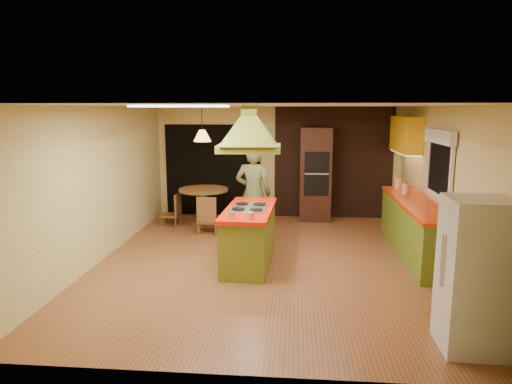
# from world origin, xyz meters

# --- Properties ---
(ground) EXTENTS (6.50, 6.50, 0.00)m
(ground) POSITION_xyz_m (0.00, 0.00, 0.00)
(ground) COLOR brown
(ground) RESTS_ON ground
(room_walls) EXTENTS (5.50, 6.50, 6.50)m
(room_walls) POSITION_xyz_m (0.00, 0.00, 1.25)
(room_walls) COLOR beige
(room_walls) RESTS_ON ground
(ceiling_plane) EXTENTS (6.50, 6.50, 0.00)m
(ceiling_plane) POSITION_xyz_m (0.00, 0.00, 2.50)
(ceiling_plane) COLOR silver
(ceiling_plane) RESTS_ON room_walls
(brick_panel) EXTENTS (2.64, 0.03, 2.50)m
(brick_panel) POSITION_xyz_m (1.25, 3.23, 1.25)
(brick_panel) COLOR #381E14
(brick_panel) RESTS_ON ground
(nook_opening) EXTENTS (2.20, 0.03, 2.10)m
(nook_opening) POSITION_xyz_m (-1.50, 3.23, 1.05)
(nook_opening) COLOR black
(nook_opening) RESTS_ON ground
(right_counter) EXTENTS (0.62, 3.05, 0.92)m
(right_counter) POSITION_xyz_m (2.45, 0.60, 0.46)
(right_counter) COLOR olive
(right_counter) RESTS_ON ground
(upper_cabinets) EXTENTS (0.34, 1.40, 0.70)m
(upper_cabinets) POSITION_xyz_m (2.57, 2.20, 1.95)
(upper_cabinets) COLOR yellow
(upper_cabinets) RESTS_ON room_walls
(window_right) EXTENTS (0.12, 1.35, 1.06)m
(window_right) POSITION_xyz_m (2.70, 0.40, 1.77)
(window_right) COLOR black
(window_right) RESTS_ON room_walls
(fluor_panel) EXTENTS (1.20, 0.60, 0.03)m
(fluor_panel) POSITION_xyz_m (-1.10, -1.20, 2.48)
(fluor_panel) COLOR white
(fluor_panel) RESTS_ON ceiling_plane
(kitchen_island) EXTENTS (0.80, 1.84, 0.92)m
(kitchen_island) POSITION_xyz_m (-0.32, -0.11, 0.46)
(kitchen_island) COLOR olive
(kitchen_island) RESTS_ON ground
(range_hood) EXTENTS (0.99, 0.73, 0.79)m
(range_hood) POSITION_xyz_m (-0.32, -0.11, 2.25)
(range_hood) COLOR #5E6519
(range_hood) RESTS_ON ceiling_plane
(man) EXTENTS (0.70, 0.50, 1.82)m
(man) POSITION_xyz_m (-0.37, 1.15, 0.91)
(man) COLOR #4D552D
(man) RESTS_ON ground
(refrigerator) EXTENTS (0.66, 0.62, 1.59)m
(refrigerator) POSITION_xyz_m (2.24, -2.55, 0.79)
(refrigerator) COLOR silver
(refrigerator) RESTS_ON ground
(wall_oven) EXTENTS (0.71, 0.63, 2.05)m
(wall_oven) POSITION_xyz_m (0.86, 2.95, 1.03)
(wall_oven) COLOR #422015
(wall_oven) RESTS_ON ground
(dining_table) EXTENTS (1.05, 1.05, 0.78)m
(dining_table) POSITION_xyz_m (-1.54, 2.29, 0.55)
(dining_table) COLOR brown
(dining_table) RESTS_ON ground
(chair_left) EXTENTS (0.40, 0.40, 0.68)m
(chair_left) POSITION_xyz_m (-2.24, 2.19, 0.34)
(chair_left) COLOR brown
(chair_left) RESTS_ON ground
(chair_near) EXTENTS (0.47, 0.47, 0.76)m
(chair_near) POSITION_xyz_m (-1.29, 1.64, 0.38)
(chair_near) COLOR brown
(chair_near) RESTS_ON ground
(pendant_lamp) EXTENTS (0.39, 0.39, 0.24)m
(pendant_lamp) POSITION_xyz_m (-1.54, 2.29, 1.90)
(pendant_lamp) COLOR #FF9E3F
(pendant_lamp) RESTS_ON ceiling_plane
(canister_large) EXTENTS (0.16, 0.16, 0.20)m
(canister_large) POSITION_xyz_m (2.40, 1.88, 1.02)
(canister_large) COLOR #F7E4C7
(canister_large) RESTS_ON right_counter
(canister_medium) EXTENTS (0.17, 0.17, 0.19)m
(canister_medium) POSITION_xyz_m (2.40, 1.24, 1.02)
(canister_medium) COLOR beige
(canister_medium) RESTS_ON right_counter
(canister_small) EXTENTS (0.13, 0.13, 0.15)m
(canister_small) POSITION_xyz_m (2.40, 1.23, 0.99)
(canister_small) COLOR beige
(canister_small) RESTS_ON right_counter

